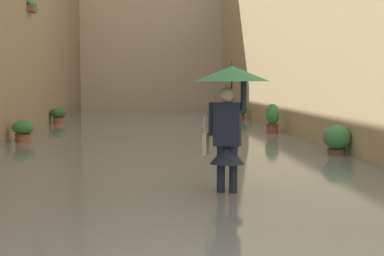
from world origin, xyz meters
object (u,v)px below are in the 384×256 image
at_px(person_wading, 230,101).
at_px(potted_plant_mid_left, 337,141).
at_px(potted_plant_far_left, 240,112).
at_px(potted_plant_mid_right, 23,132).
at_px(potted_plant_far_right, 59,116).
at_px(potted_plant_near_left, 272,119).

relative_size(person_wading, potted_plant_mid_left, 2.58).
xyz_separation_m(person_wading, potted_plant_far_left, (-2.79, -15.84, -1.02)).
xyz_separation_m(potted_plant_far_left, potted_plant_mid_right, (7.26, 8.52, -0.03)).
height_order(potted_plant_mid_left, potted_plant_mid_right, potted_plant_mid_left).
distance_m(potted_plant_mid_left, potted_plant_far_right, 12.51).
bearing_deg(potted_plant_mid_left, person_wading, 53.32).
height_order(potted_plant_far_left, potted_plant_near_left, potted_plant_near_left).
xyz_separation_m(potted_plant_far_left, potted_plant_near_left, (0.03, 6.40, 0.11)).
bearing_deg(potted_plant_far_left, potted_plant_mid_right, 49.56).
bearing_deg(potted_plant_far_right, person_wading, 107.97).
bearing_deg(potted_plant_mid_right, potted_plant_far_right, -89.38).
bearing_deg(potted_plant_near_left, potted_plant_mid_left, 92.10).
bearing_deg(potted_plant_far_right, potted_plant_near_left, 148.08).
height_order(potted_plant_mid_right, potted_plant_near_left, potted_plant_near_left).
bearing_deg(potted_plant_mid_left, potted_plant_far_left, -89.18).
bearing_deg(potted_plant_far_left, potted_plant_mid_left, 90.82).
bearing_deg(potted_plant_mid_left, potted_plant_mid_right, -24.24).
xyz_separation_m(potted_plant_far_right, potted_plant_near_left, (-7.30, 4.55, 0.12)).
distance_m(potted_plant_mid_left, potted_plant_near_left, 5.47).
xyz_separation_m(person_wading, potted_plant_mid_right, (4.47, -7.32, -1.05)).
relative_size(potted_plant_mid_left, potted_plant_near_left, 0.75).
relative_size(potted_plant_mid_left, potted_plant_far_left, 1.03).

